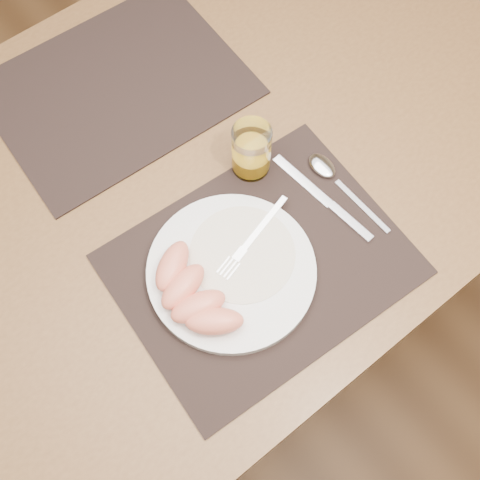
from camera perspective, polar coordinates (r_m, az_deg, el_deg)
name	(u,v)px	position (r m, az deg, el deg)	size (l,w,h in m)	color
ground	(211,301)	(1.75, -2.75, -5.79)	(5.00, 5.00, 0.00)	brown
table	(196,188)	(1.13, -4.23, 4.92)	(1.40, 0.90, 0.75)	brown
placemat_near	(261,264)	(0.97, 1.99, -2.30)	(0.45, 0.35, 0.00)	black
placemat_far	(117,88)	(1.17, -11.56, 13.97)	(0.45, 0.35, 0.00)	black
plate	(231,271)	(0.96, -0.82, -2.96)	(0.27, 0.27, 0.02)	white
plate_dressing	(242,254)	(0.96, 0.22, -1.30)	(0.17, 0.17, 0.00)	white
fork	(248,243)	(0.97, 0.81, -0.29)	(0.17, 0.06, 0.00)	silver
knife	(330,205)	(1.02, 8.55, 3.35)	(0.04, 0.22, 0.01)	silver
spoon	(328,172)	(1.05, 8.33, 6.44)	(0.04, 0.19, 0.01)	silver
juice_glass	(251,152)	(1.02, 1.07, 8.36)	(0.07, 0.07, 0.10)	white
grapefruit_wedges	(192,295)	(0.92, -4.60, -5.19)	(0.10, 0.20, 0.04)	#F18262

